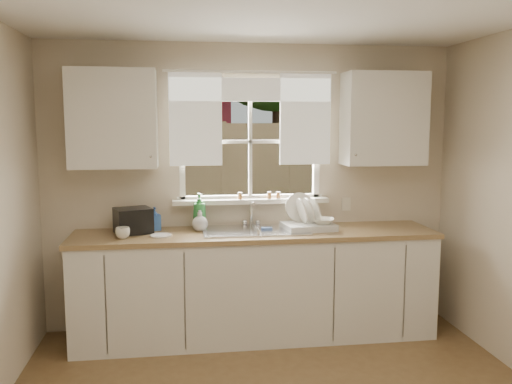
{
  "coord_description": "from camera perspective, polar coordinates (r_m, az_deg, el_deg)",
  "views": [
    {
      "loc": [
        -0.62,
        -2.74,
        1.83
      ],
      "look_at": [
        0.0,
        1.65,
        1.25
      ],
      "focal_mm": 38.0,
      "sensor_mm": 36.0,
      "label": 1
    }
  ],
  "objects": [
    {
      "name": "bowl",
      "position": [
        4.64,
        7.05,
        -3.05
      ],
      "size": [
        0.24,
        0.24,
        0.05
      ],
      "primitive_type": "imported",
      "rotation": [
        0.0,
        0.0,
        -0.3
      ],
      "color": "white",
      "rests_on": "dish_rack"
    },
    {
      "name": "soap_bottle_a",
      "position": [
        4.66,
        -5.97,
        -2.03
      ],
      "size": [
        0.15,
        0.15,
        0.31
      ],
      "primitive_type": "imported",
      "rotation": [
        0.0,
        0.0,
        0.31
      ],
      "color": "#2A8038",
      "rests_on": "countertop"
    },
    {
      "name": "sink",
      "position": [
        4.6,
        -0.11,
        -4.99
      ],
      "size": [
        0.88,
        0.52,
        0.4
      ],
      "color": "#B7B7BC",
      "rests_on": "countertop"
    },
    {
      "name": "dish_rack",
      "position": [
        4.66,
        5.47,
        -3.12
      ],
      "size": [
        0.46,
        0.37,
        0.3
      ],
      "color": "silver",
      "rests_on": "countertop"
    },
    {
      "name": "black_appliance",
      "position": [
        4.6,
        -12.81,
        -2.95
      ],
      "size": [
        0.35,
        0.33,
        0.21
      ],
      "primitive_type": "cube",
      "rotation": [
        0.0,
        0.0,
        0.33
      ],
      "color": "black",
      "rests_on": "countertop"
    },
    {
      "name": "wall_outlet",
      "position": [
        5.01,
        9.48,
        -1.25
      ],
      "size": [
        0.08,
        0.01,
        0.12
      ],
      "primitive_type": "cube",
      "color": "beige",
      "rests_on": "room_walls"
    },
    {
      "name": "base_cabinets",
      "position": [
        4.67,
        -0.05,
        -9.91
      ],
      "size": [
        3.0,
        0.62,
        0.87
      ],
      "primitive_type": "cube",
      "color": "silver",
      "rests_on": "ground"
    },
    {
      "name": "backyard",
      "position": [
        11.34,
        -1.93,
        15.75
      ],
      "size": [
        20.0,
        10.0,
        6.13
      ],
      "color": "#335421",
      "rests_on": "ground"
    },
    {
      "name": "sill_jars",
      "position": [
        4.78,
        0.7,
        -0.36
      ],
      "size": [
        0.38,
        0.04,
        0.06
      ],
      "color": "brown",
      "rests_on": "window"
    },
    {
      "name": "soap_bottle_c",
      "position": [
        4.61,
        -5.93,
        -3.01
      ],
      "size": [
        0.14,
        0.14,
        0.17
      ],
      "primitive_type": "imported",
      "rotation": [
        0.0,
        0.0,
        -0.08
      ],
      "color": "#EBEAC2",
      "rests_on": "countertop"
    },
    {
      "name": "curtains",
      "position": [
        4.73,
        -0.51,
        8.72
      ],
      "size": [
        1.5,
        0.03,
        0.81
      ],
      "color": "white",
      "rests_on": "room_walls"
    },
    {
      "name": "countertop",
      "position": [
        4.56,
        -0.05,
        -4.44
      ],
      "size": [
        3.04,
        0.65,
        0.04
      ],
      "primitive_type": "cube",
      "color": "olive",
      "rests_on": "base_cabinets"
    },
    {
      "name": "upper_cabinet_right",
      "position": [
        4.89,
        13.28,
        7.5
      ],
      "size": [
        0.7,
        0.33,
        0.8
      ],
      "primitive_type": "cube",
      "color": "silver",
      "rests_on": "room_walls"
    },
    {
      "name": "room_walls",
      "position": [
        2.81,
        4.89,
        -4.79
      ],
      "size": [
        3.62,
        4.02,
        2.5
      ],
      "color": "beige",
      "rests_on": "ground"
    },
    {
      "name": "cup",
      "position": [
        4.41,
        -13.85,
        -4.2
      ],
      "size": [
        0.13,
        0.13,
        0.09
      ],
      "primitive_type": "imported",
      "rotation": [
        0.0,
        0.0,
        -0.2
      ],
      "color": "silver",
      "rests_on": "countertop"
    },
    {
      "name": "upper_cabinet_left",
      "position": [
        4.59,
        -14.8,
        7.46
      ],
      "size": [
        0.7,
        0.33,
        0.8
      ],
      "primitive_type": "cube",
      "color": "silver",
      "rests_on": "room_walls"
    },
    {
      "name": "window",
      "position": [
        4.79,
        -0.58,
        3.34
      ],
      "size": [
        1.38,
        0.16,
        1.06
      ],
      "color": "white",
      "rests_on": "room_walls"
    },
    {
      "name": "soap_bottle_b",
      "position": [
        4.68,
        -10.61,
        -2.78
      ],
      "size": [
        0.11,
        0.11,
        0.2
      ],
      "primitive_type": "imported",
      "rotation": [
        0.0,
        0.0,
        0.26
      ],
      "color": "#305FB5",
      "rests_on": "countertop"
    },
    {
      "name": "saucer",
      "position": [
        4.44,
        -10.0,
        -4.53
      ],
      "size": [
        0.17,
        0.17,
        0.01
      ],
      "primitive_type": "cylinder",
      "color": "silver",
      "rests_on": "countertop"
    }
  ]
}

